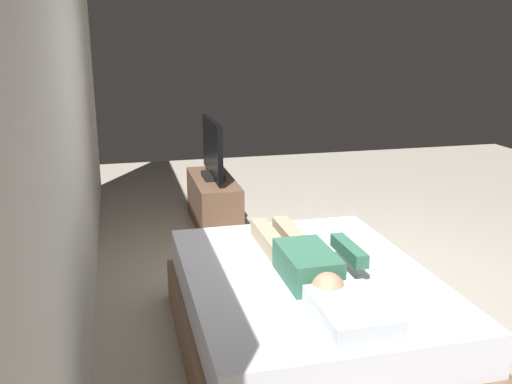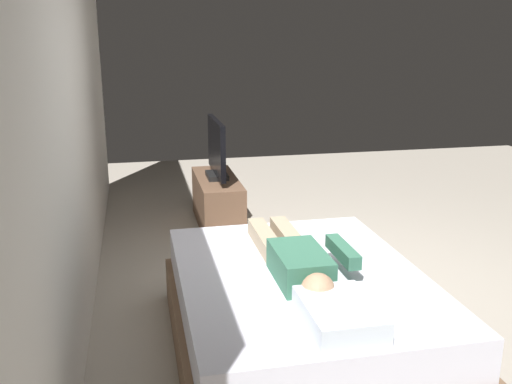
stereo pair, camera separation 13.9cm
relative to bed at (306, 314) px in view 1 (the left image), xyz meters
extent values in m
plane|color=#ADA393|center=(0.70, -0.51, -0.26)|extent=(10.00, 10.00, 0.00)
cube|color=silver|center=(1.10, 1.33, 1.14)|extent=(6.40, 0.10, 2.80)
cube|color=brown|center=(0.00, 0.00, -0.11)|extent=(1.94, 1.50, 0.30)
cube|color=white|center=(0.00, 0.00, 0.16)|extent=(1.86, 1.42, 0.24)
cube|color=white|center=(-0.65, 0.00, 0.34)|extent=(0.48, 0.34, 0.12)
cube|color=#387056|center=(-0.10, 0.04, 0.37)|extent=(0.48, 0.28, 0.18)
sphere|color=tan|center=(-0.43, 0.04, 0.37)|extent=(0.18, 0.18, 0.18)
cube|color=tan|center=(0.44, -0.04, 0.33)|extent=(0.60, 0.11, 0.11)
cube|color=tan|center=(0.44, 0.12, 0.33)|extent=(0.60, 0.11, 0.11)
cube|color=#387056|center=(-0.04, -0.24, 0.41)|extent=(0.40, 0.08, 0.08)
cube|color=black|center=(0.18, -0.38, 0.29)|extent=(0.15, 0.04, 0.02)
cube|color=brown|center=(2.52, 0.13, -0.01)|extent=(1.10, 0.40, 0.50)
cube|color=black|center=(2.52, 0.13, 0.26)|extent=(0.32, 0.20, 0.05)
cube|color=black|center=(2.52, 0.13, 0.56)|extent=(0.88, 0.05, 0.54)
camera|label=1|loc=(-2.95, 1.05, 1.65)|focal=39.77mm
camera|label=2|loc=(-2.98, 0.91, 1.65)|focal=39.77mm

